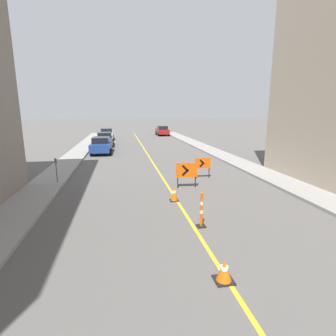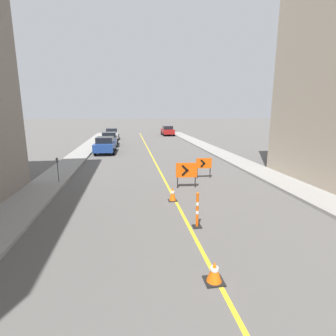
{
  "view_description": "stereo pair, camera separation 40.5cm",
  "coord_description": "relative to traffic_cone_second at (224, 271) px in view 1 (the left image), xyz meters",
  "views": [
    {
      "loc": [
        -2.43,
        4.96,
        4.04
      ],
      "look_at": [
        0.03,
        18.63,
        1.0
      ],
      "focal_mm": 28.0,
      "sensor_mm": 36.0,
      "label": 1
    },
    {
      "loc": [
        -2.03,
        4.89,
        4.04
      ],
      "look_at": [
        0.03,
        18.63,
        1.0
      ],
      "focal_mm": 28.0,
      "sensor_mm": 36.0,
      "label": 2
    }
  ],
  "objects": [
    {
      "name": "parked_car_curb_mid",
      "position": [
        -4.2,
        26.31,
        0.54
      ],
      "size": [
        1.95,
        4.34,
        1.59
      ],
      "rotation": [
        0.0,
        0.0,
        0.03
      ],
      "color": "#474C51",
      "rests_on": "ground_plane"
    },
    {
      "name": "arrow_barricade_primary",
      "position": [
        1.05,
        7.85,
        0.66
      ],
      "size": [
        1.14,
        0.15,
        1.36
      ],
      "rotation": [
        0.0,
        0.0,
        -0.08
      ],
      "color": "#EF560C",
      "rests_on": "ground_plane"
    },
    {
      "name": "delineator_post_rear",
      "position": [
        0.37,
        3.03,
        0.3
      ],
      "size": [
        0.31,
        0.31,
        1.29
      ],
      "color": "black",
      "rests_on": "ground_plane"
    },
    {
      "name": "sidewalk_right",
      "position": [
        6.7,
        16.71,
        -0.19
      ],
      "size": [
        1.93,
        53.94,
        0.15
      ],
      "color": "gray",
      "rests_on": "ground_plane"
    },
    {
      "name": "arrow_barricade_secondary",
      "position": [
        2.54,
        9.71,
        0.61
      ],
      "size": [
        0.96,
        0.11,
        1.24
      ],
      "rotation": [
        0.0,
        0.0,
        -0.04
      ],
      "color": "#EF560C",
      "rests_on": "ground_plane"
    },
    {
      "name": "parked_car_curb_near",
      "position": [
        -4.21,
        20.59,
        0.54
      ],
      "size": [
        1.96,
        4.36,
        1.59
      ],
      "rotation": [
        0.0,
        0.0,
        -0.04
      ],
      "color": "navy",
      "rests_on": "ground_plane"
    },
    {
      "name": "parking_meter_near_curb",
      "position": [
        -5.89,
        9.58,
        0.86
      ],
      "size": [
        0.12,
        0.11,
        1.39
      ],
      "color": "#4C4C51",
      "rests_on": "sidewalk_left"
    },
    {
      "name": "parked_car_curb_far",
      "position": [
        -4.33,
        33.58,
        0.54
      ],
      "size": [
        1.95,
        4.36,
        1.59
      ],
      "rotation": [
        0.0,
        0.0,
        0.03
      ],
      "color": "#B7B7BC",
      "rests_on": "ground_plane"
    },
    {
      "name": "traffic_cone_third",
      "position": [
        -0.03,
        5.9,
        0.06
      ],
      "size": [
        0.39,
        0.39,
        0.66
      ],
      "color": "black",
      "rests_on": "ground_plane"
    },
    {
      "name": "traffic_cone_second",
      "position": [
        0.0,
        0.0,
        0.0
      ],
      "size": [
        0.47,
        0.47,
        0.54
      ],
      "color": "black",
      "rests_on": "ground_plane"
    },
    {
      "name": "parked_car_opposite_side",
      "position": [
        4.56,
        38.47,
        0.54
      ],
      "size": [
        1.93,
        4.31,
        1.59
      ],
      "rotation": [
        0.0,
        0.0,
        0.0
      ],
      "color": "maroon",
      "rests_on": "ground_plane"
    },
    {
      "name": "lane_stripe",
      "position": [
        0.1,
        16.71,
        -0.26
      ],
      "size": [
        0.12,
        53.94,
        0.01
      ],
      "color": "gold",
      "rests_on": "ground_plane"
    },
    {
      "name": "sidewalk_left",
      "position": [
        -6.5,
        16.71,
        -0.19
      ],
      "size": [
        1.93,
        53.94,
        0.15
      ],
      "color": "gray",
      "rests_on": "ground_plane"
    }
  ]
}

